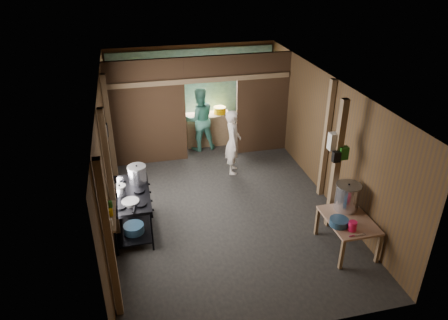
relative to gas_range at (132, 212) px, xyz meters
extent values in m
cube|color=black|center=(1.88, 0.62, -0.43)|extent=(4.50, 7.00, 0.00)
cube|color=#373533|center=(1.88, 0.62, 2.17)|extent=(4.50, 7.00, 0.00)
cube|color=#52371A|center=(1.88, 4.12, 0.87)|extent=(4.50, 0.00, 2.60)
cube|color=#52371A|center=(1.88, -2.88, 0.87)|extent=(4.50, 0.00, 2.60)
cube|color=#52371A|center=(-0.37, 0.62, 0.87)|extent=(0.00, 7.00, 2.60)
cube|color=#52371A|center=(4.13, 0.62, 0.87)|extent=(0.00, 7.00, 2.60)
cube|color=#3D2916|center=(0.55, 2.82, 0.87)|extent=(1.85, 0.10, 2.60)
cube|color=#3D2916|center=(3.46, 2.82, 0.87)|extent=(1.35, 0.10, 2.60)
cube|color=#3D2916|center=(2.13, 2.82, 1.87)|extent=(1.30, 0.10, 0.60)
cube|color=#7CB7B2|center=(1.88, 4.06, 0.82)|extent=(4.40, 0.06, 2.50)
cube|color=#8E7151|center=(2.18, 3.57, 0.00)|extent=(1.20, 0.50, 0.85)
cylinder|color=white|center=(2.13, 4.02, 1.47)|extent=(0.20, 0.03, 0.20)
cube|color=#8E7151|center=(-0.30, -1.98, 0.87)|extent=(0.10, 0.12, 2.60)
cube|color=#8E7151|center=(-0.30, -0.18, 0.87)|extent=(0.10, 0.12, 2.60)
cube|color=#8E7151|center=(-0.30, 1.82, 0.87)|extent=(0.10, 0.12, 2.60)
cube|color=#8E7151|center=(4.06, 0.42, 0.87)|extent=(0.10, 0.12, 2.60)
cube|color=#8E7151|center=(3.73, -0.68, 0.87)|extent=(0.12, 0.12, 2.60)
cube|color=#8E7151|center=(1.88, 2.77, 1.62)|extent=(4.40, 0.12, 0.12)
cylinder|color=gray|center=(-0.33, 1.02, 1.22)|extent=(0.03, 0.34, 0.34)
cylinder|color=black|center=(-0.33, 1.42, 1.12)|extent=(0.03, 0.30, 0.30)
cube|color=#8E7151|center=(-0.27, -1.48, 0.97)|extent=(0.14, 0.80, 0.03)
cylinder|color=white|center=(-0.27, -1.73, 1.04)|extent=(0.07, 0.07, 0.10)
cylinder|color=#CB9400|center=(-0.27, -1.48, 1.04)|extent=(0.08, 0.08, 0.10)
cylinder|color=#1B5E15|center=(-0.27, -1.26, 1.04)|extent=(0.06, 0.06, 0.10)
cube|color=white|center=(3.68, -0.60, 1.35)|extent=(0.22, 0.15, 0.32)
cube|color=#1B5E15|center=(3.80, -0.74, 1.17)|extent=(0.16, 0.12, 0.24)
cube|color=black|center=(3.66, -0.76, 1.12)|extent=(0.14, 0.10, 0.20)
cylinder|color=silver|center=(-0.17, 0.41, 0.47)|extent=(0.18, 0.18, 0.09)
cylinder|color=navy|center=(0.00, -0.27, -0.18)|extent=(0.38, 0.38, 0.16)
cylinder|color=navy|center=(0.00, 0.38, -0.20)|extent=(0.29, 0.29, 0.11)
cylinder|color=navy|center=(3.45, -1.51, 0.25)|extent=(0.42, 0.42, 0.12)
cylinder|color=#E7174D|center=(3.60, -1.69, 0.28)|extent=(0.15, 0.15, 0.17)
cube|color=silver|center=(3.61, -1.85, 0.20)|extent=(0.30, 0.04, 0.01)
cylinder|color=#CB9400|center=(2.51, 3.57, 0.51)|extent=(0.33, 0.33, 0.18)
cylinder|color=#931900|center=(1.92, 3.57, 0.49)|extent=(0.12, 0.12, 0.15)
imported|color=white|center=(2.44, 1.85, 0.35)|extent=(0.49, 0.64, 1.57)
imported|color=#519E8A|center=(1.90, 3.28, 0.42)|extent=(0.88, 0.72, 1.69)
camera|label=1|loc=(0.17, -6.75, 4.51)|focal=33.50mm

